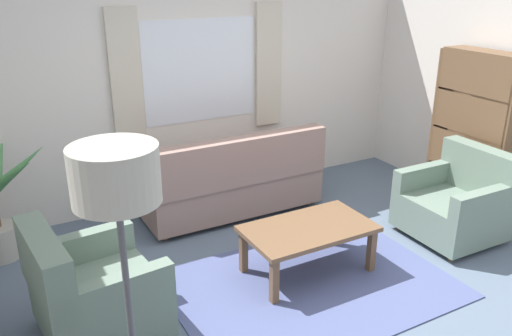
{
  "coord_description": "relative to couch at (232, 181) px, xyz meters",
  "views": [
    {
      "loc": [
        -2.2,
        -3.03,
        2.48
      ],
      "look_at": [
        -0.14,
        0.7,
        0.85
      ],
      "focal_mm": 36.46,
      "sensor_mm": 36.0,
      "label": 1
    }
  ],
  "objects": [
    {
      "name": "wall_back",
      "position": [
        -0.05,
        0.68,
        0.93
      ],
      "size": [
        5.32,
        0.12,
        2.6
      ],
      "primitive_type": "cube",
      "color": "silver",
      "rests_on": "ground_plane"
    },
    {
      "name": "coffee_table",
      "position": [
        0.04,
        -1.38,
        0.01
      ],
      "size": [
        1.1,
        0.64,
        0.44
      ],
      "color": "brown",
      "rests_on": "ground_plane"
    },
    {
      "name": "bookshelf",
      "position": [
        2.29,
        -1.15,
        0.51
      ],
      "size": [
        0.3,
        0.94,
        1.72
      ],
      "rotation": [
        0.0,
        0.0,
        1.57
      ],
      "color": "brown",
      "rests_on": "ground_plane"
    },
    {
      "name": "couch",
      "position": [
        0.0,
        0.0,
        0.0
      ],
      "size": [
        1.9,
        0.82,
        0.92
      ],
      "rotation": [
        0.0,
        0.0,
        3.14
      ],
      "color": "gray",
      "rests_on": "ground_plane"
    },
    {
      "name": "area_rug",
      "position": [
        -0.05,
        -1.58,
        -0.36
      ],
      "size": [
        2.28,
        1.65,
        0.01
      ],
      "primitive_type": "cube",
      "color": "#4C5684",
      "rests_on": "ground_plane"
    },
    {
      "name": "armchair_left",
      "position": [
        -1.77,
        -1.34,
        -0.01
      ],
      "size": [
        0.9,
        0.92,
        0.88
      ],
      "rotation": [
        0.0,
        0.0,
        1.67
      ],
      "color": "slate",
      "rests_on": "ground_plane"
    },
    {
      "name": "armchair_right",
      "position": [
        1.69,
        -1.53,
        -0.01
      ],
      "size": [
        0.83,
        0.85,
        0.88
      ],
      "rotation": [
        0.0,
        0.0,
        -1.59
      ],
      "color": "slate",
      "rests_on": "ground_plane"
    },
    {
      "name": "standing_lamp",
      "position": [
        -1.81,
        -2.65,
        1.2
      ],
      "size": [
        0.36,
        0.36,
        1.84
      ],
      "color": "#4C4C51",
      "rests_on": "ground_plane"
    },
    {
      "name": "ground_plane",
      "position": [
        -0.05,
        -1.58,
        -0.37
      ],
      "size": [
        6.24,
        6.24,
        0.0
      ],
      "primitive_type": "plane",
      "color": "slate"
    },
    {
      "name": "window_with_curtains",
      "position": [
        -0.05,
        0.59,
        1.08
      ],
      "size": [
        1.98,
        0.07,
        1.4
      ],
      "color": "white"
    }
  ]
}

